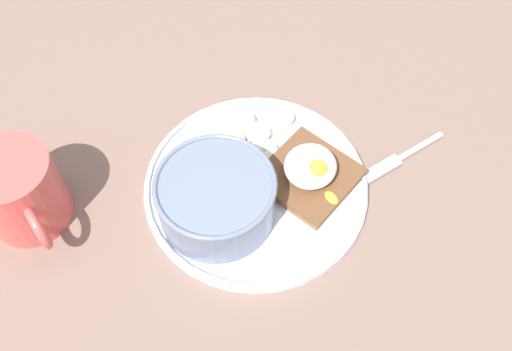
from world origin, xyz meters
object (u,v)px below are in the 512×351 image
banana_slice_right (263,152)px  banana_slice_front (258,134)px  toast_slice (309,176)px  poached_egg (311,167)px  banana_slice_left (244,122)px  coffee_mug (20,192)px  banana_slice_back (282,118)px  oatmeal_bowl (216,198)px  banana_slice_inner (234,144)px  knife (399,159)px

banana_slice_right → banana_slice_front: bearing=48.5°
toast_slice → poached_egg: (-0.06, -0.14, 2.20)cm
banana_slice_left → coffee_mug: 27.46cm
banana_slice_left → banana_slice_back: (3.29, -3.59, -0.13)cm
banana_slice_right → poached_egg: bearing=-90.8°
oatmeal_bowl → banana_slice_inner: 9.62cm
banana_slice_back → banana_slice_inner: 7.26cm
banana_slice_inner → knife: 20.33cm
knife → banana_slice_back: bearing=103.2°
banana_slice_front → coffee_mug: (-23.18, 15.78, 3.29)cm
toast_slice → banana_slice_left: banana_slice_left is taller
poached_egg → banana_slice_right: size_ratio=2.07×
oatmeal_bowl → banana_slice_front: oatmeal_bowl is taller
banana_slice_inner → coffee_mug: size_ratio=0.30×
oatmeal_bowl → toast_slice: 11.73cm
banana_slice_back → banana_slice_right: (-5.71, -0.92, -0.11)cm
poached_egg → coffee_mug: coffee_mug is taller
knife → banana_slice_right: bearing=123.4°
banana_slice_back → poached_egg: bearing=-127.6°
banana_slice_inner → poached_egg: bearing=-84.6°
poached_egg → coffee_mug: size_ratio=0.64×
banana_slice_front → banana_slice_back: (3.91, -1.12, -0.09)cm
oatmeal_bowl → knife: size_ratio=1.00×
toast_slice → banana_slice_front: size_ratio=2.52×
coffee_mug → banana_slice_left: bearing=-29.2°
banana_slice_right → knife: bearing=-56.6°
oatmeal_bowl → toast_slice: bearing=-33.6°
toast_slice → banana_slice_back: bearing=52.1°
banana_slice_front → knife: 17.66cm
toast_slice → banana_slice_right: (0.04, 6.47, -0.27)cm
banana_slice_inner → coffee_mug: coffee_mug is taller
banana_slice_left → banana_slice_back: banana_slice_left is taller
toast_slice → banana_slice_right: size_ratio=2.85×
banana_slice_front → banana_slice_right: bearing=-131.5°
poached_egg → coffee_mug: bearing=131.1°
oatmeal_bowl → banana_slice_right: oatmeal_bowl is taller
banana_slice_inner → banana_slice_left: bearing=15.2°
oatmeal_bowl → coffee_mug: bearing=123.3°
banana_slice_left → banana_slice_front: bearing=-104.0°
banana_slice_inner → knife: banana_slice_inner is taller
banana_slice_left → banana_slice_back: bearing=-47.5°
poached_egg → banana_slice_right: poached_egg is taller
banana_slice_inner → banana_slice_front: bearing=-28.3°
poached_egg → banana_slice_left: (2.51, 11.12, -2.24)cm
coffee_mug → oatmeal_bowl: bearing=-56.7°
coffee_mug → knife: 44.32cm
poached_egg → banana_slice_right: bearing=89.2°
banana_slice_left → banana_slice_inner: size_ratio=0.96×
banana_slice_right → banana_slice_left: bearing=61.8°
banana_slice_front → banana_slice_inner: (-2.85, 1.53, 0.01)cm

